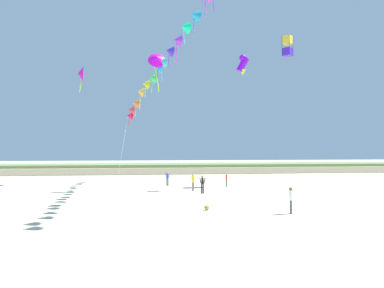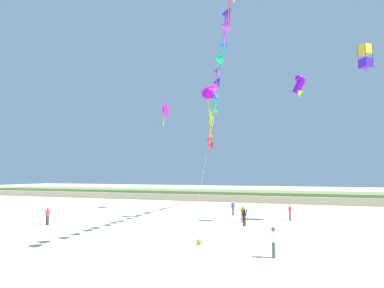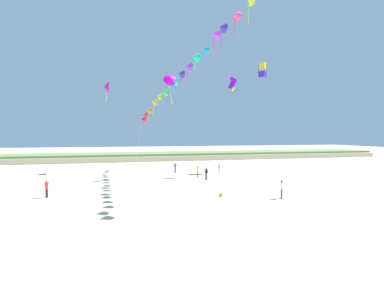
{
  "view_description": "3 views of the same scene",
  "coord_description": "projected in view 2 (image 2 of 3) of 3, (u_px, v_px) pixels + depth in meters",
  "views": [
    {
      "loc": [
        -1.37,
        -18.58,
        4.22
      ],
      "look_at": [
        2.76,
        12.52,
        4.77
      ],
      "focal_mm": 32.0,
      "sensor_mm": 36.0,
      "label": 1
    },
    {
      "loc": [
        10.78,
        -17.45,
        4.81
      ],
      "look_at": [
        0.81,
        9.05,
        7.29
      ],
      "focal_mm": 32.0,
      "sensor_mm": 36.0,
      "label": 2
    },
    {
      "loc": [
        -5.55,
        -18.39,
        5.95
      ],
      "look_at": [
        1.91,
        13.59,
        4.85
      ],
      "focal_mm": 24.0,
      "sensor_mm": 36.0,
      "label": 3
    }
  ],
  "objects": [
    {
      "name": "large_kite_mid_trail",
      "position": [
        209.0,
        91.0,
        37.17
      ],
      "size": [
        1.84,
        1.36,
        4.48
      ],
      "color": "#DD0BED"
    },
    {
      "name": "large_kite_high_solo",
      "position": [
        164.0,
        110.0,
        47.99
      ],
      "size": [
        1.02,
        2.11,
        3.37
      ],
      "color": "#D310AF"
    },
    {
      "name": "person_mid_center",
      "position": [
        290.0,
        212.0,
        35.29
      ],
      "size": [
        0.34,
        0.52,
        1.59
      ],
      "color": "#474C56",
      "rests_on": "ground"
    },
    {
      "name": "person_far_center",
      "position": [
        243.0,
        212.0,
        33.86
      ],
      "size": [
        0.48,
        0.5,
        1.74
      ],
      "color": "#726656",
      "rests_on": "ground"
    },
    {
      "name": "person_far_right",
      "position": [
        233.0,
        207.0,
        39.71
      ],
      "size": [
        0.57,
        0.31,
        1.68
      ],
      "color": "#474C56",
      "rests_on": "ground"
    },
    {
      "name": "person_near_left",
      "position": [
        244.0,
        215.0,
        31.59
      ],
      "size": [
        0.62,
        0.24,
        1.75
      ],
      "color": "black",
      "rests_on": "ground"
    },
    {
      "name": "person_far_left",
      "position": [
        48.0,
        215.0,
        32.3
      ],
      "size": [
        0.28,
        0.58,
        1.69
      ],
      "color": "black",
      "rests_on": "ground"
    },
    {
      "name": "dune_ridge",
      "position": [
        259.0,
        196.0,
        62.39
      ],
      "size": [
        120.0,
        12.07,
        1.65
      ],
      "color": "beige",
      "rests_on": "ground"
    },
    {
      "name": "large_kite_low_lead",
      "position": [
        299.0,
        85.0,
        34.01
      ],
      "size": [
        1.53,
        1.03,
        2.26
      ],
      "color": "#7C0CEA"
    },
    {
      "name": "kite_banner_string",
      "position": [
        217.0,
        76.0,
        34.44
      ],
      "size": [
        12.39,
        27.49,
        20.9
      ],
      "color": "#E30C6F"
    },
    {
      "name": "beach_ball",
      "position": [
        199.0,
        242.0,
        23.42
      ],
      "size": [
        0.36,
        0.36,
        0.36
      ],
      "color": "orange",
      "rests_on": "ground"
    },
    {
      "name": "large_kite_outer_drift",
      "position": [
        365.0,
        56.0,
        34.68
      ],
      "size": [
        1.36,
        1.36,
        2.41
      ],
      "color": "#4120CB"
    },
    {
      "name": "person_near_right",
      "position": [
        274.0,
        240.0,
        19.7
      ],
      "size": [
        0.27,
        0.61,
        1.76
      ],
      "color": "#474C56",
      "rests_on": "ground"
    },
    {
      "name": "ground_plane",
      "position": [
        123.0,
        258.0,
        19.63
      ],
      "size": [
        240.0,
        240.0,
        0.0
      ],
      "primitive_type": "plane",
      "color": "beige"
    }
  ]
}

